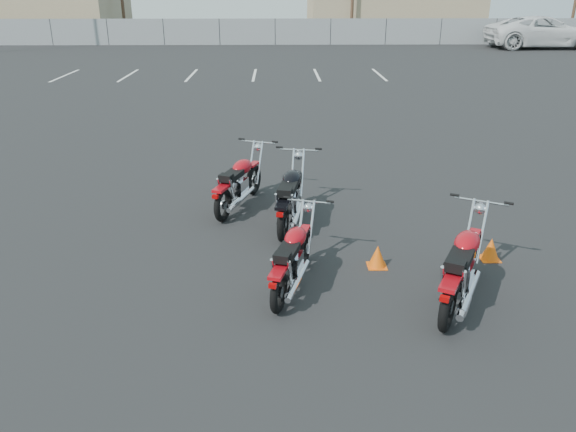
{
  "coord_description": "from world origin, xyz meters",
  "views": [
    {
      "loc": [
        0.03,
        -7.39,
        3.93
      ],
      "look_at": [
        0.2,
        0.6,
        0.65
      ],
      "focal_mm": 35.0,
      "sensor_mm": 36.0,
      "label": 1
    }
  ],
  "objects_px": {
    "motorcycle_third_red": "(293,258)",
    "motorcycle_rear_red": "(463,267)",
    "motorcycle_front_red": "(239,183)",
    "white_van": "(545,23)",
    "motorcycle_second_black": "(291,197)"
  },
  "relations": [
    {
      "from": "motorcycle_third_red",
      "to": "motorcycle_rear_red",
      "type": "distance_m",
      "value": 2.27
    },
    {
      "from": "motorcycle_third_red",
      "to": "motorcycle_rear_red",
      "type": "height_order",
      "value": "motorcycle_rear_red"
    },
    {
      "from": "motorcycle_third_red",
      "to": "motorcycle_front_red",
      "type": "bearing_deg",
      "value": 106.56
    },
    {
      "from": "motorcycle_rear_red",
      "to": "white_van",
      "type": "bearing_deg",
      "value": 64.52
    },
    {
      "from": "motorcycle_second_black",
      "to": "motorcycle_third_red",
      "type": "distance_m",
      "value": 2.3
    },
    {
      "from": "motorcycle_rear_red",
      "to": "white_van",
      "type": "height_order",
      "value": "white_van"
    },
    {
      "from": "motorcycle_rear_red",
      "to": "white_van",
      "type": "xyz_separation_m",
      "value": [
        15.73,
        33.02,
        1.15
      ]
    },
    {
      "from": "motorcycle_third_red",
      "to": "motorcycle_second_black",
      "type": "bearing_deg",
      "value": 89.28
    },
    {
      "from": "motorcycle_second_black",
      "to": "motorcycle_rear_red",
      "type": "bearing_deg",
      "value": -51.18
    },
    {
      "from": "motorcycle_front_red",
      "to": "motorcycle_third_red",
      "type": "height_order",
      "value": "motorcycle_front_red"
    },
    {
      "from": "motorcycle_third_red",
      "to": "motorcycle_rear_red",
      "type": "bearing_deg",
      "value": -11.03
    },
    {
      "from": "motorcycle_front_red",
      "to": "motorcycle_third_red",
      "type": "relative_size",
      "value": 1.08
    },
    {
      "from": "motorcycle_second_black",
      "to": "motorcycle_rear_red",
      "type": "distance_m",
      "value": 3.5
    },
    {
      "from": "motorcycle_second_black",
      "to": "white_van",
      "type": "bearing_deg",
      "value": 59.38
    },
    {
      "from": "motorcycle_front_red",
      "to": "motorcycle_rear_red",
      "type": "bearing_deg",
      "value": -48.38
    }
  ]
}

